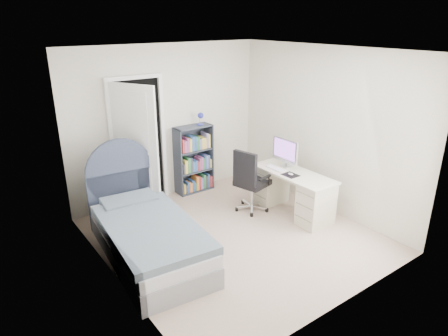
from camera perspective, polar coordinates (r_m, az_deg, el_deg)
room_shell at (r=5.15m, az=1.62°, el=2.49°), size 3.50×3.70×2.60m
door at (r=6.16m, az=-12.42°, el=2.97°), size 0.92×0.75×2.06m
bed at (r=5.22m, az=-11.02°, el=-9.15°), size 1.18×2.19×1.30m
nightstand at (r=6.28m, az=-15.61°, el=-3.20°), size 0.41×0.41×0.60m
floor_lamp at (r=6.37m, az=-13.76°, el=-1.14°), size 0.19×0.19×1.36m
bookcase at (r=6.89m, az=-4.26°, el=0.97°), size 0.65×0.28×1.38m
desk at (r=6.24m, az=9.69°, el=-3.17°), size 0.54×1.36×1.11m
office_chair at (r=6.11m, az=3.65°, el=-1.50°), size 0.55×0.57×1.01m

